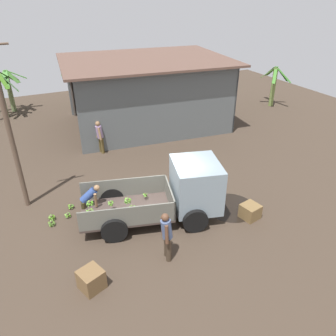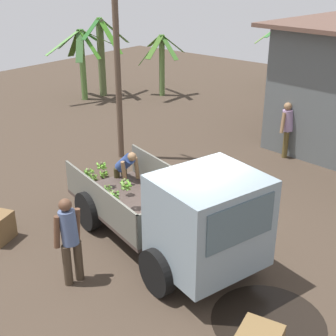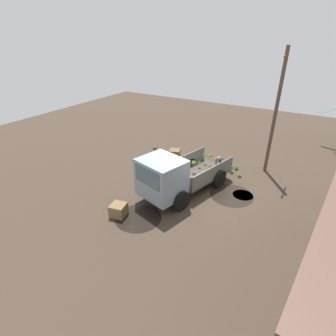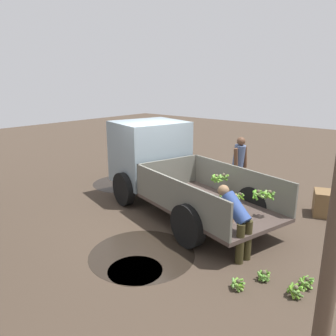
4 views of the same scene
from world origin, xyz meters
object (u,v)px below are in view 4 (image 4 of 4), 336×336
person_worker_loading (236,218)px  banana_bunch_on_ground_1 (238,284)px  banana_bunch_on_ground_3 (264,275)px  wooden_crate_1 (135,169)px  person_foreground_visitor (238,164)px  wooden_crate_0 (327,204)px  banana_bunch_on_ground_2 (307,282)px  cargo_truck (159,161)px  banana_bunch_on_ground_0 (295,290)px

person_worker_loading → banana_bunch_on_ground_1: (-0.54, 0.86, -0.67)m
banana_bunch_on_ground_3 → wooden_crate_1: bearing=-25.7°
person_foreground_visitor → banana_bunch_on_ground_1: 4.53m
wooden_crate_0 → wooden_crate_1: wooden_crate_0 is taller
person_worker_loading → banana_bunch_on_ground_3: person_worker_loading is taller
wooden_crate_0 → wooden_crate_1: 6.00m
person_worker_loading → banana_bunch_on_ground_1: person_worker_loading is taller
person_foreground_visitor → banana_bunch_on_ground_2: person_foreground_visitor is taller
banana_bunch_on_ground_2 → person_worker_loading: bearing=-5.1°
banana_bunch_on_ground_1 → banana_bunch_on_ground_2: (-0.81, -0.74, 0.01)m
cargo_truck → wooden_crate_0: (-3.82, -1.84, -0.81)m
banana_bunch_on_ground_0 → banana_bunch_on_ground_1: bearing=28.0°
banana_bunch_on_ground_1 → banana_bunch_on_ground_2: 1.10m
banana_bunch_on_ground_0 → banana_bunch_on_ground_3: bearing=-9.6°
person_foreground_visitor → banana_bunch_on_ground_1: person_foreground_visitor is taller
cargo_truck → wooden_crate_1: bearing=-13.7°
person_foreground_visitor → wooden_crate_0: bearing=11.9°
person_foreground_visitor → banana_bunch_on_ground_0: bearing=-41.5°
wooden_crate_0 → person_worker_loading: bearing=76.6°
banana_bunch_on_ground_2 → wooden_crate_0: 3.35m
banana_bunch_on_ground_2 → wooden_crate_1: wooden_crate_1 is taller
cargo_truck → person_worker_loading: size_ratio=3.90×
person_foreground_visitor → banana_bunch_on_ground_3: bearing=-46.5°
banana_bunch_on_ground_3 → wooden_crate_0: 3.54m
cargo_truck → wooden_crate_1: 2.58m
banana_bunch_on_ground_1 → wooden_crate_0: bearing=-93.0°
banana_bunch_on_ground_1 → banana_bunch_on_ground_3: 0.54m
person_foreground_visitor → banana_bunch_on_ground_3: (-2.36, 3.40, -0.84)m
cargo_truck → person_worker_loading: (-3.07, 1.33, -0.33)m
banana_bunch_on_ground_0 → banana_bunch_on_ground_3: (0.55, -0.09, -0.01)m
banana_bunch_on_ground_1 → wooden_crate_0: size_ratio=0.41×
person_foreground_visitor → person_worker_loading: (-1.61, 3.04, -0.16)m
banana_bunch_on_ground_1 → banana_bunch_on_ground_3: (-0.21, -0.49, -0.00)m
cargo_truck → person_worker_loading: 3.36m
banana_bunch_on_ground_0 → banana_bunch_on_ground_2: banana_bunch_on_ground_0 is taller
person_worker_loading → banana_bunch_on_ground_1: size_ratio=5.37×
banana_bunch_on_ground_2 → banana_bunch_on_ground_3: (0.60, 0.24, -0.01)m
banana_bunch_on_ground_0 → wooden_crate_1: 7.15m
banana_bunch_on_ground_2 → wooden_crate_1: (6.56, -2.63, 0.16)m
person_foreground_visitor → banana_bunch_on_ground_1: (-2.15, 3.90, -0.83)m
cargo_truck → wooden_crate_1: size_ratio=8.52×
person_worker_loading → banana_bunch_on_ground_3: (-0.75, 0.37, -0.67)m
person_foreground_visitor → banana_bunch_on_ground_1: bearing=-52.3°
banana_bunch_on_ground_2 → wooden_crate_1: 7.07m
person_foreground_visitor → person_worker_loading: person_foreground_visitor is taller
person_foreground_visitor → wooden_crate_0: (-2.36, -0.13, -0.64)m
banana_bunch_on_ground_3 → person_foreground_visitor: bearing=-55.2°
banana_bunch_on_ground_2 → wooden_crate_0: (0.60, -3.29, 0.19)m
banana_bunch_on_ground_1 → wooden_crate_1: bearing=-30.3°
cargo_truck → wooden_crate_1: cargo_truck is taller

